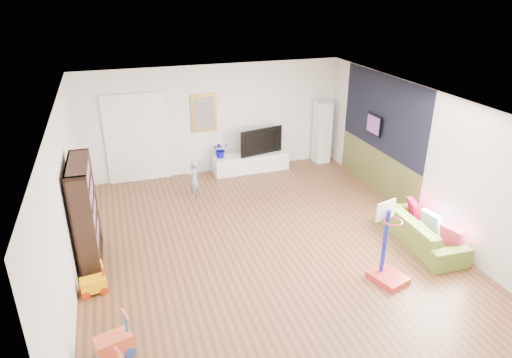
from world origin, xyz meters
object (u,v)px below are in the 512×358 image
object	(u,v)px
bookshelf	(85,214)
sofa	(423,232)
basketball_hoop	(393,245)
media_console	(251,162)

from	to	relation	value
bookshelf	sofa	bearing A→B (deg)	-11.59
bookshelf	basketball_hoop	world-z (taller)	bookshelf
media_console	basketball_hoop	bearing A→B (deg)	-82.95
bookshelf	media_console	bearing A→B (deg)	39.54
media_console	bookshelf	size ratio (longest dim) A/B	1.03
media_console	bookshelf	bearing A→B (deg)	-142.65
media_console	sofa	world-z (taller)	sofa
bookshelf	basketball_hoop	size ratio (longest dim) A/B	1.36
media_console	bookshelf	distance (m)	4.99
basketball_hoop	bookshelf	bearing A→B (deg)	138.86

